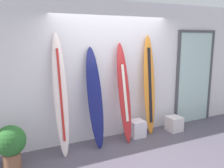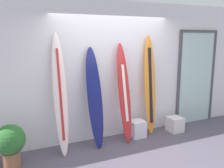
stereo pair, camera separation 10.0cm
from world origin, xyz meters
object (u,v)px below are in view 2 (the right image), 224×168
surfboard_crimson (124,94)px  potted_plant (10,143)px  surfboard_sunset (150,86)px  display_block_left (175,124)px  glass_door (196,76)px  surfboard_ivory (60,95)px  display_block_center (137,129)px  surfboard_navy (95,98)px

surfboard_crimson → potted_plant: (-2.15, -0.18, -0.56)m
surfboard_sunset → display_block_left: size_ratio=6.55×
glass_door → potted_plant: 4.34m
surfboard_sunset → surfboard_ivory: bearing=-177.1°
surfboard_ivory → surfboard_crimson: bearing=-0.6°
display_block_center → surfboard_sunset: bearing=13.9°
surfboard_sunset → glass_door: size_ratio=0.95×
surfboard_sunset → potted_plant: 2.91m
display_block_center → glass_door: (1.77, 0.25, 0.98)m
display_block_center → potted_plant: potted_plant is taller
surfboard_crimson → display_block_left: size_ratio=6.09×
surfboard_navy → surfboard_crimson: size_ratio=0.96×
surfboard_navy → display_block_left: surfboard_navy is taller
display_block_left → potted_plant: 3.42m
surfboard_navy → surfboard_sunset: 1.30m
glass_door → surfboard_sunset: bearing=-173.5°
display_block_left → potted_plant: bearing=-178.0°
display_block_left → glass_door: size_ratio=0.14×
surfboard_navy → surfboard_crimson: surfboard_crimson is taller
surfboard_sunset → display_block_center: size_ratio=6.07×
surfboard_crimson → display_block_center: (0.34, 0.03, -0.80)m
surfboard_ivory → surfboard_crimson: surfboard_ivory is taller
surfboard_navy → potted_plant: bearing=-172.3°
surfboard_navy → display_block_left: (1.87, -0.09, -0.79)m
surfboard_ivory → potted_plant: (-0.88, -0.20, -0.65)m
glass_door → display_block_left: bearing=-158.3°
display_block_center → glass_door: glass_door is taller
surfboard_ivory → display_block_center: surfboard_ivory is taller
surfboard_sunset → surfboard_crimson: bearing=-170.7°
glass_door → potted_plant: (-4.26, -0.46, -0.74)m
surfboard_sunset → display_block_center: 0.94m
display_block_center → glass_door: size_ratio=0.16×
surfboard_navy → display_block_center: 1.23m
surfboard_navy → display_block_center: size_ratio=5.45×
surfboard_ivory → surfboard_sunset: surfboard_ivory is taller
surfboard_ivory → display_block_left: bearing=-1.8°
surfboard_sunset → display_block_center: (-0.34, -0.08, -0.87)m
surfboard_crimson → surfboard_sunset: 0.69m
surfboard_ivory → surfboard_navy: size_ratio=1.14×
surfboard_navy → display_block_left: size_ratio=5.87×
surfboard_sunset → glass_door: glass_door is taller
surfboard_crimson → surfboard_sunset: size_ratio=0.93×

